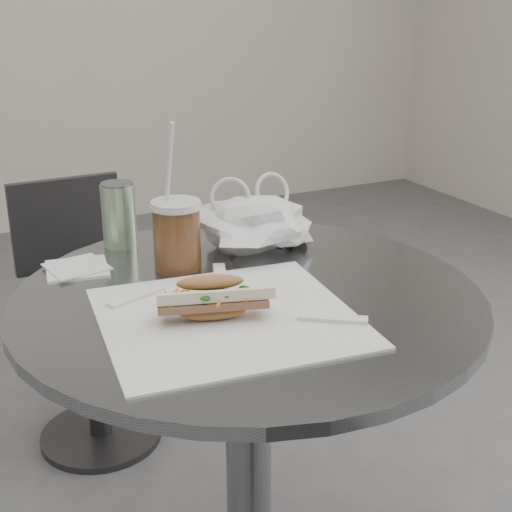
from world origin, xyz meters
name	(u,v)px	position (x,y,z in m)	size (l,w,h in m)	color
cafe_table	(249,436)	(0.00, 0.20, 0.47)	(0.76, 0.76, 0.74)	slate
chair_far	(89,330)	(-0.09, 1.02, 0.32)	(0.38, 0.39, 0.72)	#323134
sandwich_paper	(227,317)	(-0.07, 0.12, 0.74)	(0.37, 0.35, 0.00)	white
banh_mi	(212,299)	(-0.09, 0.13, 0.78)	(0.21, 0.13, 0.07)	#B17443
iced_coffee	(177,234)	(-0.06, 0.35, 0.80)	(0.09, 0.09, 0.26)	brown
sunglasses	(286,235)	(0.17, 0.38, 0.76)	(0.10, 0.04, 0.05)	black
plastic_bag	(256,226)	(0.09, 0.36, 0.79)	(0.21, 0.16, 0.10)	white
napkin_stack	(77,268)	(-0.23, 0.42, 0.74)	(0.12, 0.12, 0.01)	white
drink_can	(119,215)	(-0.12, 0.51, 0.80)	(0.06, 0.06, 0.12)	#5B9858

